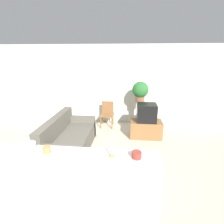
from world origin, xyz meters
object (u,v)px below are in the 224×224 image
object	(u,v)px
couch	(69,140)
television	(147,113)
wooden_chair	(107,113)
potted_plant	(140,91)
decorative_bowl	(29,148)

from	to	relation	value
couch	television	xyz separation A→B (m)	(2.01, 1.02, 0.46)
wooden_chair	potted_plant	distance (m)	1.35
decorative_bowl	television	bearing A→B (deg)	54.11
couch	decorative_bowl	size ratio (longest dim) A/B	9.28
couch	television	distance (m)	2.30
television	decorative_bowl	world-z (taller)	decorative_bowl
wooden_chair	decorative_bowl	xyz separation A→B (m)	(-0.72, -3.49, 0.58)
potted_plant	couch	bearing A→B (deg)	-137.26
television	potted_plant	size ratio (longest dim) A/B	0.85
decorative_bowl	couch	bearing A→B (deg)	91.32
couch	potted_plant	xyz separation A→B (m)	(1.84, 1.70, 0.97)
couch	potted_plant	world-z (taller)	potted_plant
couch	wooden_chair	distance (m)	1.95
television	wooden_chair	distance (m)	1.49
couch	television	bearing A→B (deg)	26.86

